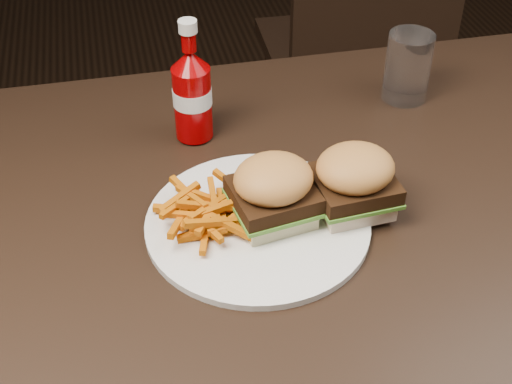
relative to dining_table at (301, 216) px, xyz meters
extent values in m
cube|color=black|center=(0.00, 0.00, 0.00)|extent=(1.20, 0.80, 0.04)
cube|color=black|center=(0.40, 0.95, -0.30)|extent=(0.45, 0.45, 0.04)
cylinder|color=white|center=(-0.07, -0.03, 0.03)|extent=(0.29, 0.29, 0.01)
cube|color=#F0E9B6|center=(-0.05, -0.03, 0.04)|extent=(0.10, 0.10, 0.02)
cube|color=#FAE1C3|center=(0.06, -0.03, 0.04)|extent=(0.10, 0.09, 0.02)
cylinder|color=#880002|center=(-0.12, 0.19, 0.08)|extent=(0.07, 0.07, 0.11)
cylinder|color=white|center=(0.24, 0.23, 0.08)|extent=(0.10, 0.10, 0.11)
camera|label=1|loc=(-0.22, -0.70, 0.64)|focal=50.00mm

